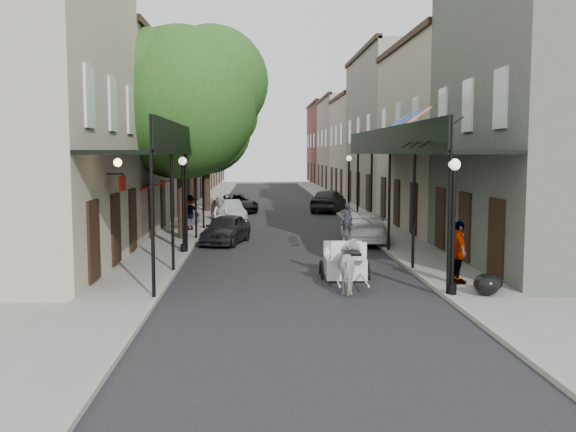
{
  "coord_description": "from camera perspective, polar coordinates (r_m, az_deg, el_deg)",
  "views": [
    {
      "loc": [
        -1.21,
        -19.06,
        3.98
      ],
      "look_at": [
        -0.06,
        5.07,
        1.6
      ],
      "focal_mm": 40.0,
      "sensor_mm": 36.0,
      "label": 1
    }
  ],
  "objects": [
    {
      "name": "building_row_left",
      "position": [
        49.63,
        -11.38,
        6.99
      ],
      "size": [
        5.0,
        80.0,
        10.5
      ],
      "primitive_type": "cube",
      "color": "#A8A086",
      "rests_on": "ground"
    },
    {
      "name": "gallery_right",
      "position": [
        26.72,
        10.29,
        5.69
      ],
      "size": [
        2.2,
        18.05,
        4.88
      ],
      "color": "black",
      "rests_on": "sidewalk_right"
    },
    {
      "name": "car_right_far",
      "position": [
        43.37,
        3.64,
        1.4
      ],
      "size": [
        3.18,
        5.0,
        1.58
      ],
      "primitive_type": "imported",
      "rotation": [
        0.0,
        0.0,
        2.84
      ],
      "color": "black",
      "rests_on": "ground"
    },
    {
      "name": "road",
      "position": [
        39.28,
        -0.95,
        -0.18
      ],
      "size": [
        8.0,
        90.0,
        0.01
      ],
      "primitive_type": "cube",
      "color": "black",
      "rests_on": "ground"
    },
    {
      "name": "tree_near",
      "position": [
        29.5,
        -8.68,
        10.44
      ],
      "size": [
        7.31,
        6.8,
        9.63
      ],
      "color": "#382619",
      "rests_on": "sidewalk_left"
    },
    {
      "name": "car_left_near",
      "position": [
        28.29,
        -5.53,
        -1.16
      ],
      "size": [
        2.39,
        4.06,
        1.3
      ],
      "primitive_type": "imported",
      "rotation": [
        0.0,
        0.0,
        -0.24
      ],
      "color": "black",
      "rests_on": "ground"
    },
    {
      "name": "tree_far",
      "position": [
        43.39,
        -6.81,
        8.04
      ],
      "size": [
        6.45,
        6.0,
        8.61
      ],
      "color": "#382619",
      "rests_on": "sidewalk_left"
    },
    {
      "name": "sidewalk_left",
      "position": [
        39.44,
        -8.23,
        -0.13
      ],
      "size": [
        2.2,
        90.0,
        0.12
      ],
      "primitive_type": "cube",
      "color": "gray",
      "rests_on": "ground"
    },
    {
      "name": "lamppost_right_far",
      "position": [
        37.49,
        5.42,
        2.65
      ],
      "size": [
        0.32,
        0.32,
        3.71
      ],
      "color": "black",
      "rests_on": "sidewalk_right"
    },
    {
      "name": "ground",
      "position": [
        19.51,
        0.88,
        -6.15
      ],
      "size": [
        140.0,
        140.0,
        0.0
      ],
      "primitive_type": "plane",
      "color": "gray",
      "rests_on": "ground"
    },
    {
      "name": "lamppost_left",
      "position": [
        25.3,
        -9.29,
        1.18
      ],
      "size": [
        0.32,
        0.32,
        3.71
      ],
      "color": "black",
      "rests_on": "sidewalk_left"
    },
    {
      "name": "carriage",
      "position": [
        20.76,
        4.99,
        -2.77
      ],
      "size": [
        1.58,
        2.21,
        2.46
      ],
      "rotation": [
        0.0,
        0.0,
        -0.04
      ],
      "color": "black",
      "rests_on": "ground"
    },
    {
      "name": "car_left_far",
      "position": [
        43.22,
        -4.57,
        1.14
      ],
      "size": [
        3.25,
        4.82,
        1.23
      ],
      "primitive_type": "imported",
      "rotation": [
        0.0,
        0.0,
        0.3
      ],
      "color": "black",
      "rests_on": "ground"
    },
    {
      "name": "pedestrian_walking",
      "position": [
        31.16,
        -5.97,
        0.01
      ],
      "size": [
        1.14,
        1.04,
        1.9
      ],
      "primitive_type": "imported",
      "rotation": [
        0.0,
        0.0,
        -0.43
      ],
      "color": "beige",
      "rests_on": "ground"
    },
    {
      "name": "horse",
      "position": [
        18.55,
        5.68,
        -4.48
      ],
      "size": [
        0.85,
        1.77,
        1.47
      ],
      "primitive_type": "imported",
      "rotation": [
        0.0,
        0.0,
        3.11
      ],
      "color": "beige",
      "rests_on": "ground"
    },
    {
      "name": "pedestrian_sidewalk_right",
      "position": [
        19.6,
        14.93,
        -3.16
      ],
      "size": [
        0.47,
        1.1,
        1.86
      ],
      "primitive_type": "imported",
      "rotation": [
        0.0,
        0.0,
        1.58
      ],
      "color": "gray",
      "rests_on": "sidewalk_right"
    },
    {
      "name": "gallery_left",
      "position": [
        26.29,
        -10.62,
        5.69
      ],
      "size": [
        2.2,
        18.05,
        4.88
      ],
      "color": "black",
      "rests_on": "sidewalk_left"
    },
    {
      "name": "pedestrian_sidewalk_left",
      "position": [
        32.57,
        -8.78,
        0.31
      ],
      "size": [
        1.31,
        1.19,
        1.76
      ],
      "primitive_type": "imported",
      "rotation": [
        0.0,
        0.0,
        3.76
      ],
      "color": "gray",
      "rests_on": "sidewalk_left"
    },
    {
      "name": "car_left_mid",
      "position": [
        36.71,
        -5.32,
        0.4
      ],
      "size": [
        2.3,
        4.16,
        1.3
      ],
      "primitive_type": "imported",
      "rotation": [
        0.0,
        0.0,
        0.25
      ],
      "color": "gray",
      "rests_on": "ground"
    },
    {
      "name": "building_row_right",
      "position": [
        50.05,
        8.64,
        7.02
      ],
      "size": [
        5.0,
        80.0,
        10.5
      ],
      "primitive_type": "cube",
      "color": "gray",
      "rests_on": "ground"
    },
    {
      "name": "sidewalk_right",
      "position": [
        39.75,
        6.27,
        -0.07
      ],
      "size": [
        2.2,
        90.0,
        0.12
      ],
      "primitive_type": "cube",
      "color": "gray",
      "rests_on": "ground"
    },
    {
      "name": "car_right_near",
      "position": [
        28.64,
        6.75,
        -0.99
      ],
      "size": [
        2.48,
        5.01,
        1.4
      ],
      "primitive_type": "imported",
      "rotation": [
        0.0,
        0.0,
        3.03
      ],
      "color": "white",
      "rests_on": "ground"
    },
    {
      "name": "lamppost_right_near",
      "position": [
        17.97,
        14.46,
        -0.72
      ],
      "size": [
        0.32,
        0.32,
        3.71
      ],
      "color": "black",
      "rests_on": "sidewalk_right"
    },
    {
      "name": "trash_bags",
      "position": [
        18.52,
        17.4,
        -5.78
      ],
      "size": [
        0.96,
        1.11,
        0.6
      ],
      "color": "black",
      "rests_on": "sidewalk_right"
    }
  ]
}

